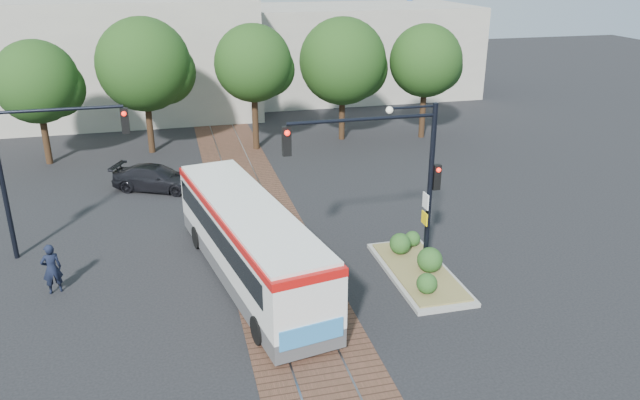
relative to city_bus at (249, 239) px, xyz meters
The scene contains 10 objects.
ground 1.94m from the city_bus, ahead, with size 120.00×120.00×0.00m, color black.
trackbed 4.30m from the city_bus, 73.83° to the left, with size 3.60×40.00×0.02m.
tree_row 16.75m from the city_bus, 81.87° to the left, with size 26.40×5.60×7.67m.
warehouses 28.68m from the city_bus, 88.82° to the left, with size 40.00×13.00×8.00m.
city_bus is the anchor object (origin of this frame).
traffic_island 6.16m from the city_bus, 10.10° to the right, with size 2.20×5.20×1.13m.
signal_pole_main 5.69m from the city_bus, 11.00° to the right, with size 5.49×0.46×6.00m.
signal_pole_left 8.52m from the city_bus, 152.12° to the left, with size 4.99×0.34×6.00m.
officer 6.67m from the city_bus, behind, with size 0.65×0.43×1.79m, color black.
parked_car 10.67m from the city_bus, 107.34° to the left, with size 1.71×4.21×1.22m, color black.
Camera 1 is at (-3.49, -19.42, 10.73)m, focal length 35.00 mm.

